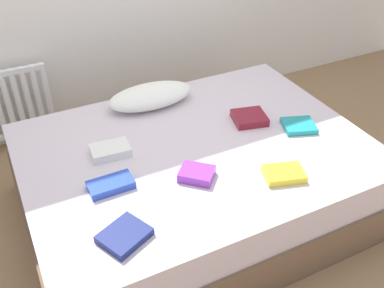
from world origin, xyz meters
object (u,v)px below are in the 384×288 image
at_px(bed, 196,179).
at_px(textbook_purple, 197,174).
at_px(textbook_blue, 111,185).
at_px(textbook_maroon, 249,118).
at_px(textbook_white, 110,150).
at_px(textbook_navy, 124,235).
at_px(textbook_yellow, 284,174).
at_px(textbook_teal, 299,126).
at_px(pillow, 151,96).
at_px(radiator, 4,106).

relative_size(bed, textbook_purple, 11.42).
height_order(textbook_blue, textbook_maroon, textbook_maroon).
relative_size(textbook_blue, textbook_white, 1.06).
xyz_separation_m(textbook_blue, textbook_navy, (-0.05, -0.35, -0.00)).
bearing_deg(textbook_purple, textbook_yellow, 16.89).
xyz_separation_m(textbook_maroon, textbook_teal, (0.23, -0.20, -0.01)).
bearing_deg(pillow, textbook_white, -135.55).
xyz_separation_m(textbook_maroon, textbook_yellow, (-0.13, -0.54, -0.00)).
bearing_deg(bed, textbook_yellow, -57.79).
relative_size(bed, radiator, 2.98).
relative_size(textbook_teal, textbook_yellow, 0.92).
bearing_deg(textbook_teal, textbook_maroon, 158.16).
bearing_deg(textbook_navy, radiator, 76.30).
height_order(textbook_purple, textbook_navy, textbook_purple).
distance_m(textbook_teal, textbook_yellow, 0.50).
distance_m(textbook_teal, textbook_white, 1.14).
bearing_deg(radiator, textbook_white, -65.94).
relative_size(bed, pillow, 3.51).
height_order(textbook_purple, textbook_yellow, textbook_purple).
height_order(radiator, pillow, radiator).
xyz_separation_m(bed, textbook_maroon, (0.42, 0.09, 0.28)).
height_order(bed, textbook_blue, textbook_blue).
bearing_deg(bed, textbook_maroon, 11.56).
bearing_deg(textbook_maroon, textbook_purple, -134.47).
relative_size(radiator, textbook_purple, 3.83).
bearing_deg(radiator, textbook_teal, -39.72).
xyz_separation_m(textbook_blue, textbook_teal, (1.20, 0.02, -0.00)).
bearing_deg(radiator, bed, -52.01).
height_order(pillow, textbook_purple, pillow).
distance_m(pillow, textbook_white, 0.57).
height_order(textbook_maroon, textbook_navy, textbook_maroon).
relative_size(textbook_maroon, textbook_yellow, 0.95).
height_order(bed, textbook_white, textbook_white).
bearing_deg(pillow, textbook_blue, -126.17).
xyz_separation_m(pillow, textbook_maroon, (0.48, -0.46, -0.04)).
height_order(textbook_blue, textbook_purple, textbook_purple).
bearing_deg(textbook_blue, textbook_purple, -16.47).
xyz_separation_m(textbook_maroon, textbook_white, (-0.88, 0.06, 0.00)).
distance_m(textbook_yellow, textbook_navy, 0.89).
xyz_separation_m(pillow, textbook_purple, (-0.07, -0.80, -0.04)).
distance_m(pillow, textbook_blue, 0.84).
height_order(bed, textbook_maroon, textbook_maroon).
bearing_deg(textbook_navy, textbook_maroon, 4.49).
relative_size(bed, textbook_white, 9.26).
bearing_deg(textbook_maroon, bed, -155.09).
bearing_deg(bed, pillow, 95.95).
distance_m(pillow, textbook_purple, 0.81).
xyz_separation_m(textbook_teal, textbook_yellow, (-0.36, -0.34, 0.00)).
distance_m(pillow, textbook_maroon, 0.66).
bearing_deg(radiator, textbook_yellow, -53.52).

